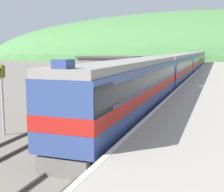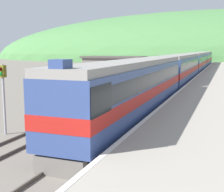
{
  "view_description": "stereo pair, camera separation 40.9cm",
  "coord_description": "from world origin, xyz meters",
  "px_view_note": "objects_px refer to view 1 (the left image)",
  "views": [
    {
      "loc": [
        5.74,
        7.21,
        5.09
      ],
      "look_at": [
        0.27,
        23.12,
        2.54
      ],
      "focal_mm": 50.0,
      "sensor_mm": 36.0,
      "label": 1
    },
    {
      "loc": [
        6.13,
        7.35,
        5.09
      ],
      "look_at": [
        0.27,
        23.12,
        2.54
      ],
      "focal_mm": 50.0,
      "sensor_mm": 36.0,
      "label": 2
    }
  ],
  "objects_px": {
    "express_train_lead_car": "(132,88)",
    "signal_post_siding": "(1,85)",
    "carriage_fourth": "(197,59)",
    "carriage_third": "(190,62)",
    "carriage_second": "(176,69)"
  },
  "relations": [
    {
      "from": "carriage_fourth",
      "to": "signal_post_siding",
      "type": "xyz_separation_m",
      "value": [
        -6.24,
        -73.63,
        0.65
      ]
    },
    {
      "from": "carriage_third",
      "to": "carriage_fourth",
      "type": "bearing_deg",
      "value": 90.0
    },
    {
      "from": "express_train_lead_car",
      "to": "carriage_fourth",
      "type": "height_order",
      "value": "express_train_lead_car"
    },
    {
      "from": "carriage_second",
      "to": "carriage_fourth",
      "type": "relative_size",
      "value": 1.0
    },
    {
      "from": "carriage_fourth",
      "to": "signal_post_siding",
      "type": "height_order",
      "value": "carriage_fourth"
    },
    {
      "from": "express_train_lead_car",
      "to": "carriage_second",
      "type": "distance_m",
      "value": 22.82
    },
    {
      "from": "carriage_fourth",
      "to": "express_train_lead_car",
      "type": "bearing_deg",
      "value": -90.0
    },
    {
      "from": "signal_post_siding",
      "to": "carriage_second",
      "type": "bearing_deg",
      "value": 77.85
    },
    {
      "from": "carriage_second",
      "to": "signal_post_siding",
      "type": "distance_m",
      "value": 29.65
    },
    {
      "from": "carriage_second",
      "to": "carriage_third",
      "type": "height_order",
      "value": "same"
    },
    {
      "from": "carriage_third",
      "to": "signal_post_siding",
      "type": "relative_size",
      "value": 5.11
    },
    {
      "from": "carriage_second",
      "to": "carriage_third",
      "type": "distance_m",
      "value": 22.33
    },
    {
      "from": "carriage_third",
      "to": "signal_post_siding",
      "type": "bearing_deg",
      "value": -96.94
    },
    {
      "from": "express_train_lead_car",
      "to": "carriage_fourth",
      "type": "bearing_deg",
      "value": 90.0
    },
    {
      "from": "express_train_lead_car",
      "to": "signal_post_siding",
      "type": "relative_size",
      "value": 5.23
    }
  ]
}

